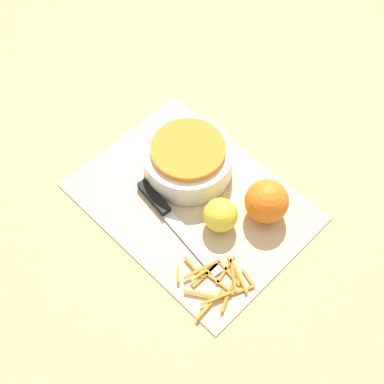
# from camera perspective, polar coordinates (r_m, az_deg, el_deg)

# --- Properties ---
(ground_plane) EXTENTS (4.00, 4.00, 0.00)m
(ground_plane) POSITION_cam_1_polar(r_m,az_deg,el_deg) (1.06, 0.00, -1.05)
(ground_plane) COLOR tan
(cutting_board) EXTENTS (0.44, 0.33, 0.01)m
(cutting_board) POSITION_cam_1_polar(r_m,az_deg,el_deg) (1.06, 0.00, -0.96)
(cutting_board) COLOR #CCB284
(cutting_board) RESTS_ON ground_plane
(bowl_speckled) EXTENTS (0.18, 0.18, 0.07)m
(bowl_speckled) POSITION_cam_1_polar(r_m,az_deg,el_deg) (1.07, -0.41, 3.62)
(bowl_speckled) COLOR silver
(bowl_speckled) RESTS_ON cutting_board
(knife) EXTENTS (0.25, 0.05, 0.02)m
(knife) POSITION_cam_1_polar(r_m,az_deg,el_deg) (1.04, -3.01, -1.86)
(knife) COLOR black
(knife) RESTS_ON cutting_board
(orange_left) EXTENTS (0.08, 0.08, 0.08)m
(orange_left) POSITION_cam_1_polar(r_m,az_deg,el_deg) (1.01, 7.98, -1.00)
(orange_left) COLOR orange
(orange_left) RESTS_ON cutting_board
(lemon) EXTENTS (0.07, 0.07, 0.07)m
(lemon) POSITION_cam_1_polar(r_m,az_deg,el_deg) (1.00, 3.07, -2.46)
(lemon) COLOR yellow
(lemon) RESTS_ON cutting_board
(peel_pile) EXTENTS (0.13, 0.14, 0.01)m
(peel_pile) POSITION_cam_1_polar(r_m,az_deg,el_deg) (0.97, 2.81, -9.46)
(peel_pile) COLOR orange
(peel_pile) RESTS_ON cutting_board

